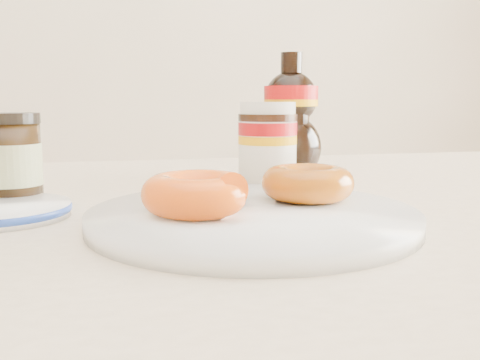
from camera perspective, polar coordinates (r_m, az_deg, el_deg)
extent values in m
cube|color=beige|center=(0.62, -2.30, -4.03)|extent=(1.40, 0.90, 0.04)
cylinder|color=#C6B28C|center=(1.32, 22.63, -14.96)|extent=(0.06, 0.06, 0.71)
cylinder|color=white|center=(0.50, 1.37, -3.96)|extent=(0.30, 0.30, 0.02)
torus|color=white|center=(0.50, 1.37, -3.84)|extent=(0.30, 0.30, 0.01)
torus|color=#E2500C|center=(0.48, -4.55, -1.44)|extent=(0.12, 0.12, 0.03)
torus|color=#913A09|center=(0.55, 7.22, -0.30)|extent=(0.10, 0.10, 0.03)
cylinder|color=white|center=(0.73, 2.94, 3.14)|extent=(0.08, 0.08, 0.09)
cylinder|color=#7B0407|center=(0.73, 2.96, 5.50)|extent=(0.08, 0.08, 0.02)
cylinder|color=#D89905|center=(0.73, 2.95, 4.32)|extent=(0.08, 0.08, 0.01)
cylinder|color=black|center=(0.72, 2.97, 6.68)|extent=(0.08, 0.08, 0.01)
cylinder|color=white|center=(0.72, 2.97, 7.57)|extent=(0.07, 0.07, 0.02)
cylinder|color=black|center=(0.63, -23.11, 1.56)|extent=(0.06, 0.06, 0.09)
cylinder|color=beige|center=(0.63, -23.11, 1.56)|extent=(0.06, 0.06, 0.05)
cylinder|color=black|center=(0.63, -23.38, 6.08)|extent=(0.06, 0.06, 0.01)
cylinder|color=white|center=(0.58, -24.18, -3.04)|extent=(0.13, 0.13, 0.01)
torus|color=#1B3999|center=(0.58, -24.19, -2.89)|extent=(0.14, 0.14, 0.01)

